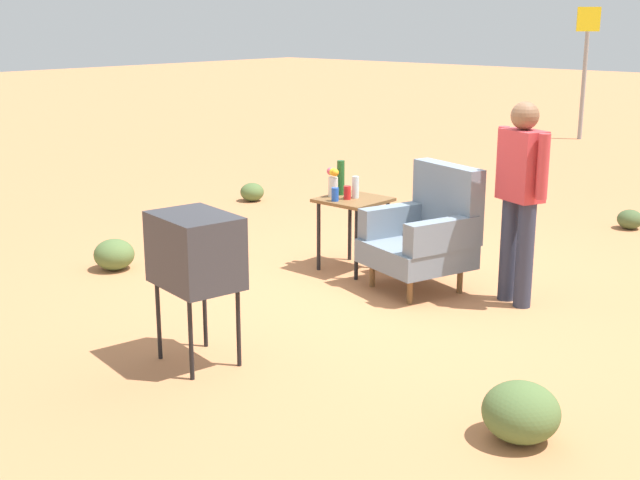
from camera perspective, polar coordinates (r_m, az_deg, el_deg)
The scene contains 15 objects.
ground_plane at distance 7.23m, azimuth 5.51°, elevation -3.56°, with size 60.00×60.00×0.00m, color #C17A4C.
armchair at distance 7.25m, azimuth 7.18°, elevation 0.54°, with size 0.95×0.96×1.06m.
side_table at distance 7.72m, azimuth 2.25°, elevation 2.08°, with size 0.56×0.56×0.67m.
tv_on_stand at distance 5.61m, azimuth -8.38°, elevation -0.75°, with size 0.67×0.54×1.03m.
person_standing at distance 6.90m, azimuth 13.35°, elevation 3.26°, with size 0.54×0.34×1.64m.
road_sign at distance 16.89m, azimuth 17.43°, elevation 11.16°, with size 0.33×0.33×2.44m.
bottle_wine_green at distance 7.83m, azimuth 1.41°, elevation 4.22°, with size 0.07×0.07×0.32m, color #1E5623.
bottle_short_clear at distance 7.70m, azimuth 2.41°, elevation 3.58°, with size 0.06×0.06×0.20m, color silver.
soda_can_blue at distance 7.57m, azimuth 1.02°, elevation 3.09°, with size 0.07×0.07×0.12m, color blue.
soda_can_red at distance 7.65m, azimuth 1.85°, elevation 3.21°, with size 0.07×0.07×0.12m, color red.
flower_vase at distance 7.75m, azimuth 0.88°, elevation 4.02°, with size 0.15×0.10×0.27m.
shrub_near at distance 10.77m, azimuth -4.59°, elevation 3.24°, with size 0.30×0.30×0.23m, color #516B38.
shrub_mid at distance 4.88m, azimuth 13.39°, elevation -11.21°, with size 0.43×0.43×0.33m, color #516B38.
shrub_far at distance 8.04m, azimuth -13.70°, elevation -0.95°, with size 0.37×0.37×0.29m, color #516B38.
shrub_lone at distance 9.93m, azimuth 20.16°, elevation 1.32°, with size 0.28×0.28×0.21m, color #475B33.
Camera 1 is at (4.02, -5.56, 2.28)m, focal length 47.49 mm.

